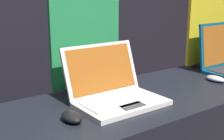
% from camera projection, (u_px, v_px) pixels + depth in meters
% --- Properties ---
extents(wall_back, '(8.00, 0.05, 2.80)m').
position_uv_depth(wall_back, '(13.00, 1.00, 2.17)').
color(wall_back, black).
rests_on(wall_back, ground_plane).
extents(laptop_middle, '(0.37, 0.32, 0.24)m').
position_uv_depth(laptop_middle, '(114.00, 89.00, 1.35)').
color(laptop_middle, silver).
rests_on(laptop_middle, display_counter).
extents(mouse_middle, '(0.07, 0.11, 0.04)m').
position_uv_depth(mouse_middle, '(72.00, 117.00, 1.16)').
color(mouse_middle, black).
rests_on(mouse_middle, display_counter).
extents(promo_stand_middle, '(0.37, 0.07, 0.49)m').
position_uv_depth(promo_stand_middle, '(86.00, 43.00, 1.48)').
color(promo_stand_middle, black).
rests_on(promo_stand_middle, display_counter).
extents(mouse_back, '(0.06, 0.11, 0.03)m').
position_uv_depth(mouse_back, '(216.00, 79.00, 1.67)').
color(mouse_back, '#B2B2B7').
rests_on(mouse_back, display_counter).
extents(promo_stand_back, '(0.39, 0.07, 0.47)m').
position_uv_depth(promo_stand_back, '(209.00, 31.00, 1.97)').
color(promo_stand_back, black).
rests_on(promo_stand_back, display_counter).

